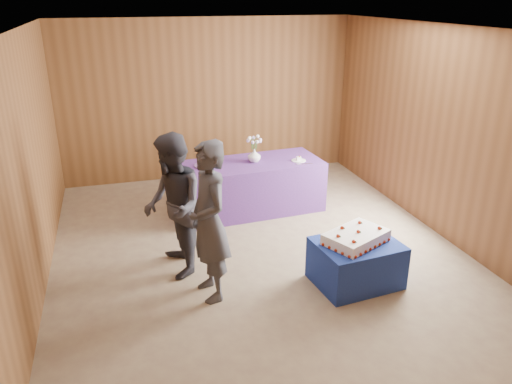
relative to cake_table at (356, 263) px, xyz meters
name	(u,v)px	position (x,y,z in m)	size (l,w,h in m)	color
ground	(258,251)	(-0.84, 1.02, -0.25)	(6.00, 6.00, 0.00)	gray
room_shell	(258,111)	(-0.84, 1.02, 1.55)	(5.04, 6.04, 2.72)	brown
cake_table	(356,263)	(0.00, 0.00, 0.00)	(0.90, 0.70, 0.50)	#1B3A96
serving_table	(253,186)	(-0.54, 2.30, 0.12)	(2.00, 0.90, 0.75)	#633289
sheet_cake	(356,237)	(-0.01, 0.02, 0.31)	(0.83, 0.73, 0.16)	white
vase	(254,156)	(-0.52, 2.31, 0.60)	(0.19, 0.19, 0.19)	white
flower_spray	(254,139)	(-0.52, 2.31, 0.84)	(0.23, 0.23, 0.18)	#276228
platter	(207,165)	(-1.22, 2.31, 0.51)	(0.37, 0.37, 0.02)	#67478E
plate	(299,161)	(0.12, 2.17, 0.51)	(0.21, 0.21, 0.01)	white
cake_slice	(299,158)	(0.12, 2.17, 0.54)	(0.07, 0.06, 0.08)	white
knife	(304,164)	(0.15, 2.01, 0.50)	(0.26, 0.02, 0.00)	silver
guest_left	(209,222)	(-1.60, 0.22, 0.61)	(0.63, 0.41, 1.73)	#363840
guest_right	(173,206)	(-1.89, 0.81, 0.58)	(0.81, 0.63, 1.66)	#31303A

